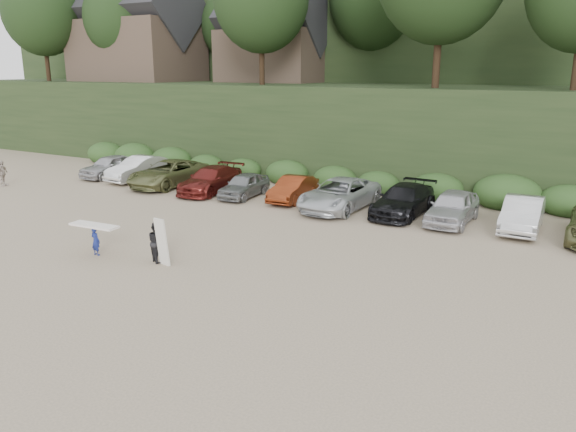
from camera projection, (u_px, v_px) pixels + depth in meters
The scene contains 6 objects.
ground at pixel (223, 263), 21.24m from camera, with size 120.00×120.00×0.00m, color tan.
hillside_backdrop at pixel (461, 19), 48.68m from camera, with size 90.00×41.50×28.00m.
parked_cars at pixel (368, 197), 28.59m from camera, with size 39.32×6.03×1.65m.
distant_walker at pixel (2, 173), 34.82m from camera, with size 0.93×0.39×1.59m, color #AA9C90.
child_surfer at pixel (95, 234), 21.92m from camera, with size 2.13×0.73×1.25m.
adult_surfer at pixel (157, 242), 21.17m from camera, with size 1.24×0.87×1.83m.
Camera 1 is at (12.06, -16.23, 7.18)m, focal length 35.00 mm.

